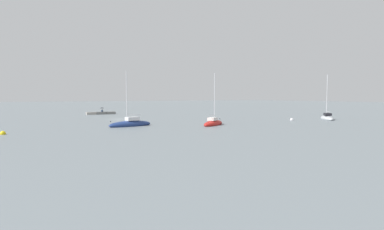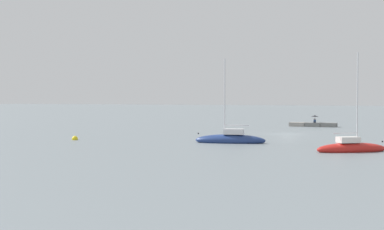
{
  "view_description": "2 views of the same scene",
  "coord_description": "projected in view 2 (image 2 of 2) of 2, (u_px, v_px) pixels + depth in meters",
  "views": [
    {
      "loc": [
        17.83,
        65.51,
        5.0
      ],
      "look_at": [
        -6.4,
        21.29,
        1.86
      ],
      "focal_mm": 28.09,
      "sensor_mm": 36.0,
      "label": 1
    },
    {
      "loc": [
        -15.57,
        73.78,
        5.0
      ],
      "look_at": [
        3.88,
        25.09,
        3.27
      ],
      "focal_mm": 51.91,
      "sensor_mm": 36.0,
      "label": 2
    }
  ],
  "objects": [
    {
      "name": "sailboat_red_mid",
      "position": [
        351.0,
        148.0,
        50.41
      ],
      "size": [
        6.7,
        5.5,
        9.4
      ],
      "rotation": [
        0.0,
        0.0,
        2.18
      ],
      "color": "red",
      "rests_on": "ground_plane"
    },
    {
      "name": "umbrella_open_black",
      "position": [
        315.0,
        116.0,
        92.68
      ],
      "size": [
        1.28,
        1.28,
        1.28
      ],
      "color": "black",
      "rests_on": "seawall_pier"
    },
    {
      "name": "ground_plane",
      "position": [
        288.0,
        134.0,
        74.42
      ],
      "size": [
        500.0,
        500.0,
        0.0
      ],
      "primitive_type": "plane",
      "color": "slate"
    },
    {
      "name": "person_seated_blue_left",
      "position": [
        315.0,
        121.0,
        92.6
      ],
      "size": [
        0.42,
        0.62,
        0.73
      ],
      "rotation": [
        0.0,
        0.0,
        0.07
      ],
      "color": "#1E2333",
      "rests_on": "seawall_pier"
    },
    {
      "name": "sailboat_navy_near",
      "position": [
        230.0,
        139.0,
        60.08
      ],
      "size": [
        7.92,
        3.57,
        9.5
      ],
      "rotation": [
        0.0,
        0.0,
        4.9
      ],
      "color": "navy",
      "rests_on": "ground_plane"
    },
    {
      "name": "seawall_pier",
      "position": [
        313.0,
        125.0,
        92.9
      ],
      "size": [
        7.79,
        1.92,
        0.68
      ],
      "color": "slate",
      "rests_on": "ground_plane"
    },
    {
      "name": "mooring_buoy_mid",
      "position": [
        75.0,
        139.0,
        64.21
      ],
      "size": [
        0.69,
        0.69,
        0.69
      ],
      "color": "yellow",
      "rests_on": "ground_plane"
    }
  ]
}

